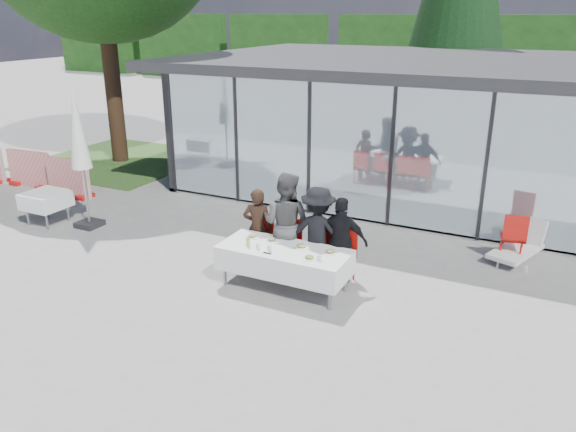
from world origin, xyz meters
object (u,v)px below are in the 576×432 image
Objects in this scene: diner_a at (258,228)px; spare_table_left at (46,200)px; folded_eyeglasses at (267,253)px; plate_c at (301,246)px; market_umbrella at (79,140)px; diner_chair_c at (320,248)px; spare_chair_b at (514,235)px; plate_b at (272,240)px; diner_chair_a at (261,237)px; lounger at (520,245)px; diner_b at (286,223)px; juice_bottle at (248,242)px; diner_d at (341,241)px; plate_a at (252,236)px; plate_d at (330,252)px; diner_c at (318,234)px; plate_extra at (309,258)px; dining_table at (284,260)px; diner_chair_b at (289,242)px; diner_chair_d at (343,252)px.

diner_a is 5.40m from spare_table_left.
folded_eyeglasses is (0.71, -0.95, -0.00)m from diner_a.
market_umbrella is at bearing 173.96° from plate_c.
diner_chair_c and spare_chair_b have the same top height.
diner_a is 0.69m from plate_b.
diner_chair_a is 5.06m from lounger.
juice_bottle is at bearing 69.82° from diner_b.
lounger is (2.76, 2.57, -0.54)m from diner_d.
diner_a is at bearing 107.15° from plate_a.
diner_b is at bearing 44.71° from plate_a.
diner_b reaches higher than spare_table_left.
diner_a is at bearing -0.05° from diner_b.
plate_b is at bearing -46.79° from diner_chair_a.
spare_table_left is 10.19m from lounger.
plate_b and plate_d have the same top height.
diner_b is 5.10m from market_umbrella.
plate_d is at bearing 82.51° from diner_d.
plate_b is at bearing 58.18° from juice_bottle.
diner_c is 0.50m from plate_c.
plate_b is 0.25× the size of spare_chair_b.
plate_c is 1.00× the size of plate_extra.
plate_d is (0.78, 0.16, 0.24)m from dining_table.
dining_table is at bearing -14.47° from plate_a.
juice_bottle is at bearing -160.87° from dining_table.
diner_a is 6.34× the size of plate_b.
juice_bottle is (-0.84, -0.36, 0.06)m from plate_c.
plate_c is at bearing 130.82° from plate_extra.
juice_bottle is at bearing 34.99° from diner_c.
plate_extra is at bearing -132.18° from spare_chair_b.
diner_chair_b is at bearing -12.06° from diner_d.
diner_c is 1.76× the size of spare_chair_b.
diner_c reaches higher than diner_chair_a.
diner_a reaches higher than plate_d.
market_umbrella reaches higher than plate_a.
diner_c is 1.17m from plate_a.
market_umbrella is (-6.06, 0.58, 1.20)m from plate_d.
plate_a is at bearing -144.83° from lounger.
plate_a is at bearing -76.27° from diner_chair_a.
diner_chair_c reaches higher than folded_eyeglasses.
diner_a reaches higher than diner_chair_a.
plate_b is 1.00m from plate_extra.
diner_b is at bearing -146.12° from lounger.
spare_chair_b reaches higher than lounger.
diner_chair_b is 4.07× the size of plate_a.
plate_extra is (0.57, -0.21, 0.24)m from dining_table.
lounger is (9.81, 2.73, -0.30)m from spare_table_left.
spare_chair_b is at bearing 46.49° from plate_d.
spare_chair_b is at bearing 39.82° from diner_chair_d.
diner_b is 1.09m from diner_d.
diner_a is at bearing 126.79° from folded_eyeglasses.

